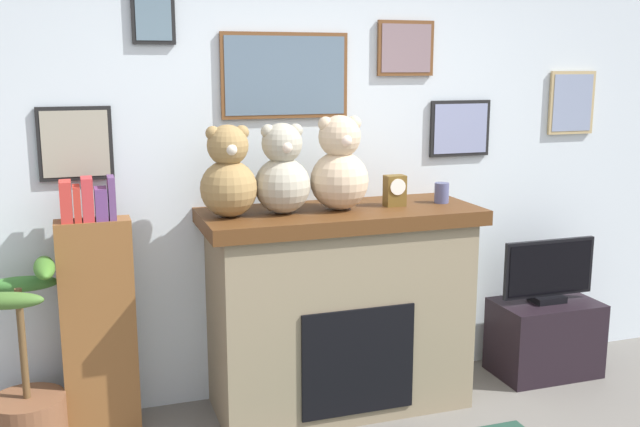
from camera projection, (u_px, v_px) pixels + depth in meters
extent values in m
cube|color=silver|center=(304.00, 172.00, 4.28)|extent=(5.20, 0.12, 2.60)
cube|color=brown|center=(285.00, 76.00, 4.06)|extent=(0.72, 0.02, 0.47)
cube|color=slate|center=(286.00, 76.00, 4.05)|extent=(0.68, 0.00, 0.43)
cube|color=black|center=(75.00, 144.00, 3.77)|extent=(0.37, 0.02, 0.38)
cube|color=gray|center=(75.00, 144.00, 3.76)|extent=(0.33, 0.00, 0.34)
cube|color=brown|center=(406.00, 48.00, 4.25)|extent=(0.35, 0.02, 0.31)
cube|color=slate|center=(406.00, 48.00, 4.24)|extent=(0.31, 0.00, 0.27)
cube|color=black|center=(460.00, 128.00, 4.46)|extent=(0.39, 0.02, 0.34)
cube|color=#8089AF|center=(461.00, 129.00, 4.45)|extent=(0.35, 0.00, 0.30)
cube|color=black|center=(153.00, 14.00, 3.77)|extent=(0.22, 0.02, 0.31)
cube|color=slate|center=(153.00, 14.00, 3.76)|extent=(0.18, 0.00, 0.27)
cube|color=tan|center=(572.00, 103.00, 4.69)|extent=(0.33, 0.02, 0.40)
cube|color=#7F8DA9|center=(573.00, 103.00, 4.68)|extent=(0.29, 0.00, 0.36)
cube|color=#837459|center=(339.00, 315.00, 4.13)|extent=(1.40, 0.59, 1.06)
cube|color=#4F2D14|center=(340.00, 216.00, 4.02)|extent=(1.52, 0.65, 0.08)
cube|color=black|center=(358.00, 362.00, 3.89)|extent=(0.63, 0.02, 0.58)
cube|color=brown|center=(99.00, 328.00, 3.81)|extent=(0.37, 0.16, 1.15)
cube|color=#B9312A|center=(66.00, 201.00, 3.63)|extent=(0.06, 0.13, 0.20)
cube|color=#B62F24|center=(77.00, 203.00, 3.65)|extent=(0.03, 0.13, 0.18)
cube|color=#B73134|center=(88.00, 199.00, 3.67)|extent=(0.06, 0.13, 0.22)
cube|color=#5D356D|center=(101.00, 204.00, 3.69)|extent=(0.06, 0.13, 0.16)
cube|color=#5C3969|center=(112.00, 198.00, 3.70)|extent=(0.03, 0.13, 0.22)
cylinder|color=brown|center=(29.00, 424.00, 3.68)|extent=(0.36, 0.36, 0.29)
cylinder|color=brown|center=(23.00, 344.00, 3.60)|extent=(0.04, 0.04, 0.56)
ellipsoid|color=#3D6F24|center=(44.00, 268.00, 3.57)|extent=(0.12, 0.36, 0.08)
ellipsoid|color=#3B7832|center=(22.00, 284.00, 3.72)|extent=(0.36, 0.11, 0.08)
ellipsoid|color=#406728|center=(3.00, 301.00, 3.34)|extent=(0.37, 0.18, 0.08)
cube|color=black|center=(544.00, 337.00, 4.61)|extent=(0.63, 0.40, 0.47)
cube|color=black|center=(547.00, 299.00, 4.56)|extent=(0.20, 0.14, 0.04)
cube|color=black|center=(549.00, 268.00, 4.52)|extent=(0.62, 0.03, 0.36)
cube|color=black|center=(551.00, 269.00, 4.51)|extent=(0.58, 0.00, 0.32)
cylinder|color=#4C517A|center=(442.00, 193.00, 4.17)|extent=(0.08, 0.08, 0.11)
cube|color=brown|center=(395.00, 191.00, 4.07)|extent=(0.11, 0.08, 0.17)
cylinder|color=white|center=(398.00, 187.00, 4.03)|extent=(0.09, 0.01, 0.09)
sphere|color=olive|center=(229.00, 189.00, 3.77)|extent=(0.29, 0.29, 0.29)
sphere|color=olive|center=(228.00, 145.00, 3.73)|extent=(0.21, 0.21, 0.21)
sphere|color=olive|center=(213.00, 133.00, 3.69)|extent=(0.07, 0.07, 0.07)
sphere|color=olive|center=(242.00, 132.00, 3.74)|extent=(0.07, 0.07, 0.07)
sphere|color=beige|center=(231.00, 149.00, 3.65)|extent=(0.06, 0.06, 0.06)
sphere|color=#A39E89|center=(282.00, 186.00, 3.86)|extent=(0.30, 0.30, 0.30)
sphere|color=#A39E89|center=(282.00, 143.00, 3.82)|extent=(0.21, 0.21, 0.21)
sphere|color=#A39E89|center=(268.00, 131.00, 3.78)|extent=(0.07, 0.07, 0.07)
sphere|color=#A39E89|center=(296.00, 131.00, 3.83)|extent=(0.07, 0.07, 0.07)
sphere|color=beige|center=(287.00, 147.00, 3.74)|extent=(0.06, 0.06, 0.06)
sphere|color=#C6AC8A|center=(339.00, 181.00, 3.96)|extent=(0.32, 0.32, 0.32)
sphere|color=#C6AC8A|center=(340.00, 137.00, 3.91)|extent=(0.23, 0.23, 0.23)
sphere|color=#C6AC8A|center=(325.00, 124.00, 3.87)|extent=(0.08, 0.08, 0.08)
sphere|color=#C6AC8A|center=(354.00, 123.00, 3.92)|extent=(0.08, 0.08, 0.08)
sphere|color=beige|center=(346.00, 140.00, 3.83)|extent=(0.07, 0.07, 0.07)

